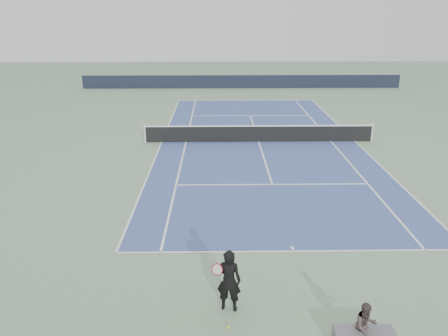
{
  "coord_description": "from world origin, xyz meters",
  "views": [
    {
      "loc": [
        -2.34,
        -23.66,
        7.08
      ],
      "look_at": [
        -2.08,
        -7.29,
        1.1
      ],
      "focal_mm": 35.0,
      "sensor_mm": 36.0,
      "label": 1
    }
  ],
  "objects_px": {
    "tennis_player": "(229,280)",
    "tennis_ball": "(228,327)",
    "tennis_net": "(259,133)",
    "spectator_bench": "(364,332)"
  },
  "relations": [
    {
      "from": "tennis_player",
      "to": "tennis_ball",
      "type": "xyz_separation_m",
      "value": [
        -0.02,
        -0.72,
        -0.8
      ]
    },
    {
      "from": "tennis_player",
      "to": "tennis_ball",
      "type": "relative_size",
      "value": 22.98
    },
    {
      "from": "tennis_ball",
      "to": "tennis_net",
      "type": "bearing_deg",
      "value": 82.16
    },
    {
      "from": "tennis_player",
      "to": "spectator_bench",
      "type": "height_order",
      "value": "tennis_player"
    },
    {
      "from": "tennis_player",
      "to": "spectator_bench",
      "type": "bearing_deg",
      "value": -24.19
    },
    {
      "from": "tennis_player",
      "to": "spectator_bench",
      "type": "distance_m",
      "value": 3.28
    },
    {
      "from": "tennis_net",
      "to": "tennis_player",
      "type": "xyz_separation_m",
      "value": [
        -2.08,
        -14.58,
        0.33
      ]
    },
    {
      "from": "tennis_net",
      "to": "tennis_ball",
      "type": "distance_m",
      "value": 15.46
    },
    {
      "from": "tennis_net",
      "to": "tennis_ball",
      "type": "height_order",
      "value": "tennis_net"
    },
    {
      "from": "tennis_net",
      "to": "tennis_player",
      "type": "distance_m",
      "value": 14.73
    }
  ]
}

